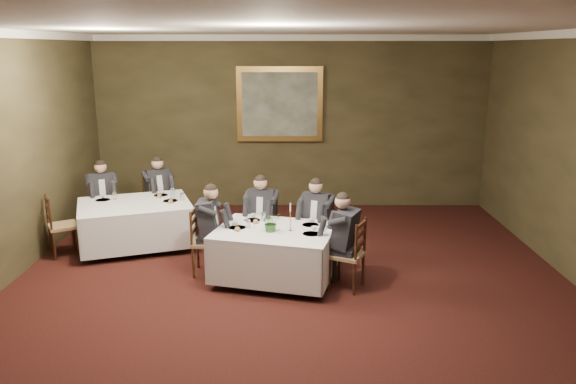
{
  "coord_description": "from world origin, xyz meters",
  "views": [
    {
      "loc": [
        -0.01,
        -6.5,
        3.25
      ],
      "look_at": [
        -0.05,
        1.64,
        1.15
      ],
      "focal_mm": 35.0,
      "sensor_mm": 36.0,
      "label": 1
    }
  ],
  "objects_px": {
    "table_second": "(135,221)",
    "diner_main_endleft": "(207,240)",
    "chair_main_backright": "(317,245)",
    "chair_sec_backleft": "(104,218)",
    "diner_main_backright": "(317,231)",
    "chair_sec_endright": "(203,224)",
    "chair_sec_endleft": "(63,238)",
    "candlestick": "(290,220)",
    "chair_main_backleft": "(263,240)",
    "diner_main_backleft": "(262,226)",
    "centerpiece": "(271,221)",
    "diner_sec_backright": "(158,201)",
    "chair_main_endleft": "(207,255)",
    "chair_main_endright": "(347,268)",
    "diner_sec_backleft": "(103,206)",
    "diner_main_endright": "(347,253)",
    "painting": "(280,104)",
    "table_main": "(275,251)",
    "chair_sec_backright": "(159,213)"
  },
  "relations": [
    {
      "from": "centerpiece",
      "to": "candlestick",
      "type": "bearing_deg",
      "value": 6.89
    },
    {
      "from": "diner_main_backright",
      "to": "chair_sec_backright",
      "type": "height_order",
      "value": "diner_main_backright"
    },
    {
      "from": "diner_main_endleft",
      "to": "chair_sec_endleft",
      "type": "height_order",
      "value": "diner_main_endleft"
    },
    {
      "from": "diner_main_backright",
      "to": "diner_sec_backright",
      "type": "relative_size",
      "value": 1.0
    },
    {
      "from": "diner_main_endleft",
      "to": "diner_sec_backleft",
      "type": "bearing_deg",
      "value": -129.63
    },
    {
      "from": "table_second",
      "to": "chair_sec_endright",
      "type": "xyz_separation_m",
      "value": [
        1.07,
        0.38,
        -0.17
      ]
    },
    {
      "from": "chair_main_endleft",
      "to": "chair_sec_endleft",
      "type": "bearing_deg",
      "value": -106.1
    },
    {
      "from": "table_main",
      "to": "chair_main_endleft",
      "type": "height_order",
      "value": "chair_main_endleft"
    },
    {
      "from": "diner_main_backright",
      "to": "chair_sec_endright",
      "type": "relative_size",
      "value": 1.35
    },
    {
      "from": "chair_main_endright",
      "to": "candlestick",
      "type": "distance_m",
      "value": 1.03
    },
    {
      "from": "diner_main_endleft",
      "to": "diner_sec_backleft",
      "type": "height_order",
      "value": "same"
    },
    {
      "from": "diner_sec_backleft",
      "to": "chair_sec_endleft",
      "type": "height_order",
      "value": "diner_sec_backleft"
    },
    {
      "from": "chair_main_backright",
      "to": "diner_main_backright",
      "type": "height_order",
      "value": "diner_main_backright"
    },
    {
      "from": "chair_main_backright",
      "to": "diner_sec_backleft",
      "type": "height_order",
      "value": "diner_sec_backleft"
    },
    {
      "from": "chair_main_endright",
      "to": "chair_sec_backleft",
      "type": "distance_m",
      "value": 4.76
    },
    {
      "from": "chair_main_backright",
      "to": "chair_sec_backleft",
      "type": "bearing_deg",
      "value": 4.93
    },
    {
      "from": "table_second",
      "to": "chair_main_backright",
      "type": "bearing_deg",
      "value": -12.66
    },
    {
      "from": "chair_main_endright",
      "to": "chair_sec_endleft",
      "type": "relative_size",
      "value": 1.0
    },
    {
      "from": "diner_main_backright",
      "to": "chair_sec_endleft",
      "type": "xyz_separation_m",
      "value": [
        -4.07,
        0.31,
        -0.23
      ]
    },
    {
      "from": "table_second",
      "to": "chair_sec_backleft",
      "type": "relative_size",
      "value": 2.14
    },
    {
      "from": "diner_main_backleft",
      "to": "diner_main_backright",
      "type": "height_order",
      "value": "same"
    },
    {
      "from": "chair_sec_endleft",
      "to": "candlestick",
      "type": "xyz_separation_m",
      "value": [
        3.65,
        -1.05,
        0.63
      ]
    },
    {
      "from": "chair_main_endleft",
      "to": "painting",
      "type": "height_order",
      "value": "painting"
    },
    {
      "from": "chair_main_backright",
      "to": "diner_main_endright",
      "type": "height_order",
      "value": "diner_main_endright"
    },
    {
      "from": "table_second",
      "to": "diner_main_endright",
      "type": "bearing_deg",
      "value": -25.99
    },
    {
      "from": "diner_main_endleft",
      "to": "diner_main_endright",
      "type": "distance_m",
      "value": 2.06
    },
    {
      "from": "diner_main_backright",
      "to": "chair_main_backright",
      "type": "bearing_deg",
      "value": -90.0
    },
    {
      "from": "chair_main_backleft",
      "to": "diner_main_backleft",
      "type": "bearing_deg",
      "value": 90.0
    },
    {
      "from": "diner_sec_backright",
      "to": "chair_main_endleft",
      "type": "bearing_deg",
      "value": 86.2
    },
    {
      "from": "diner_main_backright",
      "to": "centerpiece",
      "type": "height_order",
      "value": "diner_main_backright"
    },
    {
      "from": "chair_sec_endleft",
      "to": "diner_sec_backright",
      "type": "bearing_deg",
      "value": 108.67
    },
    {
      "from": "table_main",
      "to": "diner_main_endright",
      "type": "distance_m",
      "value": 1.03
    },
    {
      "from": "chair_main_backleft",
      "to": "diner_main_backleft",
      "type": "distance_m",
      "value": 0.23
    },
    {
      "from": "table_second",
      "to": "diner_sec_backright",
      "type": "bearing_deg",
      "value": 81.5
    },
    {
      "from": "chair_main_backright",
      "to": "chair_sec_backright",
      "type": "height_order",
      "value": "same"
    },
    {
      "from": "chair_main_backleft",
      "to": "candlestick",
      "type": "relative_size",
      "value": 2.41
    },
    {
      "from": "centerpiece",
      "to": "chair_sec_endright",
      "type": "bearing_deg",
      "value": 124.13
    },
    {
      "from": "chair_sec_backleft",
      "to": "chair_sec_endright",
      "type": "bearing_deg",
      "value": 147.64
    },
    {
      "from": "chair_main_endright",
      "to": "table_second",
      "type": "bearing_deg",
      "value": 89.41
    },
    {
      "from": "chair_main_backright",
      "to": "diner_sec_backleft",
      "type": "xyz_separation_m",
      "value": [
        -3.76,
        1.37,
        0.23
      ]
    },
    {
      "from": "diner_main_backright",
      "to": "diner_sec_backleft",
      "type": "bearing_deg",
      "value": 4.89
    },
    {
      "from": "diner_main_backleft",
      "to": "table_second",
      "type": "bearing_deg",
      "value": 0.41
    },
    {
      "from": "diner_sec_backright",
      "to": "chair_sec_endright",
      "type": "xyz_separation_m",
      "value": [
        0.92,
        -0.64,
        -0.23
      ]
    },
    {
      "from": "table_main",
      "to": "centerpiece",
      "type": "bearing_deg",
      "value": -121.33
    },
    {
      "from": "painting",
      "to": "diner_main_backleft",
      "type": "bearing_deg",
      "value": -94.24
    },
    {
      "from": "table_second",
      "to": "diner_main_endleft",
      "type": "height_order",
      "value": "diner_main_endleft"
    },
    {
      "from": "table_main",
      "to": "chair_sec_endleft",
      "type": "bearing_deg",
      "value": 163.66
    },
    {
      "from": "chair_main_endright",
      "to": "diner_sec_backleft",
      "type": "bearing_deg",
      "value": 85.84
    },
    {
      "from": "diner_main_endleft",
      "to": "diner_main_backleft",
      "type": "bearing_deg",
      "value": 131.63
    },
    {
      "from": "chair_main_backleft",
      "to": "diner_main_endright",
      "type": "height_order",
      "value": "diner_main_endright"
    }
  ]
}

